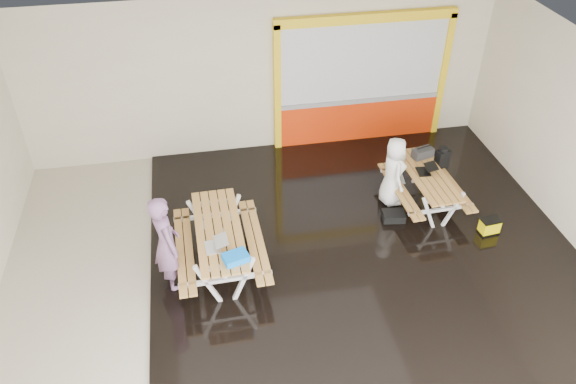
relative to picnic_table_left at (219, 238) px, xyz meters
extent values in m
cube|color=beige|center=(1.28, -0.29, -0.66)|extent=(10.00, 8.00, 0.01)
cube|color=white|center=(1.28, -0.29, 2.85)|extent=(10.00, 8.00, 0.01)
cube|color=beige|center=(1.28, 3.71, 1.09)|extent=(10.00, 0.01, 3.50)
cube|color=black|center=(2.53, -0.29, -0.63)|extent=(7.50, 7.98, 0.05)
cube|color=red|center=(3.48, 3.64, -0.16)|extent=(3.60, 0.12, 1.00)
cube|color=gray|center=(3.48, 3.64, 0.37)|extent=(3.60, 0.14, 0.10)
cube|color=silver|center=(3.48, 3.65, 1.28)|extent=(3.60, 0.08, 1.72)
cube|color=yellow|center=(1.61, 3.63, 0.79)|extent=(0.14, 0.16, 2.90)
cube|color=yellow|center=(5.35, 3.63, 0.79)|extent=(0.14, 0.16, 2.90)
cube|color=yellow|center=(3.48, 3.63, 2.24)|extent=(3.88, 0.16, 0.20)
cube|color=#C78E47|center=(-0.31, -0.01, 0.18)|extent=(0.18, 2.17, 0.04)
cube|color=#C78E47|center=(-0.15, 0.00, 0.18)|extent=(0.18, 2.17, 0.04)
cube|color=#C78E47|center=(0.00, 0.00, 0.18)|extent=(0.18, 2.17, 0.04)
cube|color=#C78E47|center=(0.15, 0.00, 0.18)|extent=(0.18, 2.17, 0.04)
cube|color=#C78E47|center=(0.31, 0.01, 0.18)|extent=(0.18, 2.17, 0.04)
cube|color=white|center=(-0.27, -0.83, -0.20)|extent=(0.40, 0.07, 0.87)
cube|color=white|center=(0.30, -0.82, -0.20)|extent=(0.40, 0.07, 0.87)
cube|color=white|center=(0.02, -0.82, -0.15)|extent=(1.48, 0.09, 0.06)
cube|color=white|center=(0.02, -0.82, 0.13)|extent=(0.73, 0.08, 0.06)
cube|color=white|center=(-0.30, 0.82, -0.20)|extent=(0.40, 0.07, 0.87)
cube|color=white|center=(0.27, 0.83, -0.20)|extent=(0.40, 0.07, 0.87)
cube|color=white|center=(-0.02, 0.82, -0.15)|extent=(1.48, 0.09, 0.06)
cube|color=white|center=(-0.02, 0.82, 0.13)|extent=(0.73, 0.08, 0.06)
cube|color=white|center=(0.00, 0.00, -0.04)|extent=(0.10, 1.78, 0.06)
cube|color=#C78E47|center=(-0.67, -0.01, -0.14)|extent=(0.17, 2.17, 0.04)
cube|color=#C78E47|center=(-0.52, -0.01, -0.14)|extent=(0.17, 2.17, 0.04)
cube|color=#C78E47|center=(0.52, 0.01, -0.14)|extent=(0.17, 2.17, 0.04)
cube|color=#C78E47|center=(0.67, 0.01, -0.14)|extent=(0.17, 2.17, 0.04)
cube|color=#C78E47|center=(3.80, 0.99, 0.08)|extent=(0.19, 1.88, 0.04)
cube|color=#C78E47|center=(3.93, 0.99, 0.08)|extent=(0.19, 1.88, 0.04)
cube|color=#C78E47|center=(4.07, 1.00, 0.08)|extent=(0.19, 1.88, 0.04)
cube|color=#C78E47|center=(4.20, 1.00, 0.08)|extent=(0.19, 1.88, 0.04)
cube|color=#C78E47|center=(4.33, 1.01, 0.08)|extent=(0.19, 1.88, 0.04)
cube|color=white|center=(3.85, 0.28, -0.26)|extent=(0.35, 0.07, 0.75)
cube|color=white|center=(4.34, 0.29, -0.26)|extent=(0.35, 0.07, 0.75)
cube|color=white|center=(4.09, 0.28, -0.21)|extent=(1.29, 0.10, 0.06)
cube|color=white|center=(4.09, 0.28, 0.03)|extent=(0.64, 0.08, 0.06)
cube|color=white|center=(3.79, 1.70, -0.26)|extent=(0.35, 0.07, 0.75)
cube|color=white|center=(4.28, 1.72, -0.26)|extent=(0.35, 0.07, 0.75)
cube|color=white|center=(4.04, 1.71, -0.21)|extent=(1.29, 0.10, 0.06)
cube|color=white|center=(4.04, 1.71, 0.03)|extent=(0.64, 0.08, 0.06)
cube|color=white|center=(4.07, 1.00, -0.11)|extent=(0.11, 1.54, 0.06)
cube|color=#C78E47|center=(3.49, 0.98, -0.20)|extent=(0.18, 1.88, 0.04)
cube|color=#C78E47|center=(3.61, 0.98, -0.20)|extent=(0.18, 1.88, 0.04)
cube|color=#C78E47|center=(4.52, 1.02, -0.20)|extent=(0.18, 1.88, 0.04)
cube|color=#C78E47|center=(4.65, 1.02, -0.20)|extent=(0.18, 1.88, 0.04)
imported|color=slate|center=(-0.85, -0.26, 0.25)|extent=(0.62, 0.76, 1.80)
imported|color=white|center=(3.43, 1.16, 0.13)|extent=(0.46, 0.70, 1.42)
cube|color=silver|center=(-0.13, -0.44, 0.21)|extent=(0.25, 0.34, 0.02)
cube|color=silver|center=(0.01, -0.43, 0.33)|extent=(0.23, 0.34, 0.06)
cube|color=silver|center=(0.00, -0.43, 0.33)|extent=(0.20, 0.30, 0.05)
cube|color=black|center=(4.01, 1.08, 0.10)|extent=(0.26, 0.34, 0.02)
cube|color=black|center=(4.15, 1.07, 0.22)|extent=(0.24, 0.34, 0.06)
cube|color=silver|center=(4.14, 1.07, 0.22)|extent=(0.20, 0.30, 0.05)
cube|color=#0971EB|center=(0.20, -0.79, 0.26)|extent=(0.44, 0.37, 0.11)
cube|color=black|center=(4.18, 1.59, 0.19)|extent=(0.46, 0.31, 0.19)
cylinder|color=black|center=(4.18, 1.59, 0.33)|extent=(0.31, 0.11, 0.03)
cube|color=black|center=(4.63, 1.58, 0.00)|extent=(0.31, 0.25, 0.39)
cylinder|color=black|center=(4.63, 1.58, 0.21)|extent=(0.22, 0.22, 0.10)
cube|color=black|center=(3.33, 0.63, -0.53)|extent=(0.46, 0.37, 0.16)
cube|color=black|center=(4.93, -0.06, -0.59)|extent=(0.38, 0.27, 0.04)
cube|color=#E0CD00|center=(4.93, -0.06, -0.46)|extent=(0.36, 0.25, 0.27)
cube|color=black|center=(4.93, -0.06, -0.31)|extent=(0.38, 0.27, 0.03)
camera|label=1|loc=(-0.17, -7.14, 6.25)|focal=35.06mm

